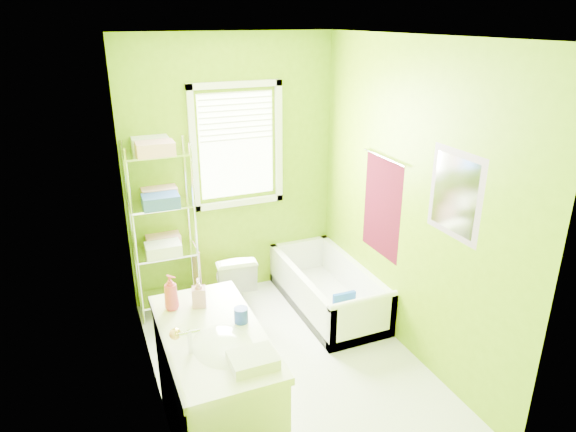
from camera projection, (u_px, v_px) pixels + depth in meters
name	position (u px, v px, depth m)	size (l,w,h in m)	color
ground	(289.00, 366.00, 4.28)	(2.90, 2.90, 0.00)	silver
room_envelope	(289.00, 190.00, 3.71)	(2.14, 2.94, 2.62)	#669006
window	(237.00, 139.00, 4.93)	(0.92, 0.05, 1.22)	white
door	(180.00, 369.00, 2.68)	(0.09, 0.80, 2.00)	white
right_wall_decor	(408.00, 202.00, 4.15)	(0.04, 1.48, 1.17)	#440714
bathtub	(328.00, 294.00, 5.08)	(0.67, 1.43, 0.46)	white
toilet	(233.00, 280.00, 4.97)	(0.37, 0.65, 0.66)	white
vanity	(216.00, 387.00, 3.33)	(0.61, 1.19, 1.14)	white
wire_shelf_unit	(162.00, 210.00, 4.71)	(0.59, 0.46, 1.72)	silver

